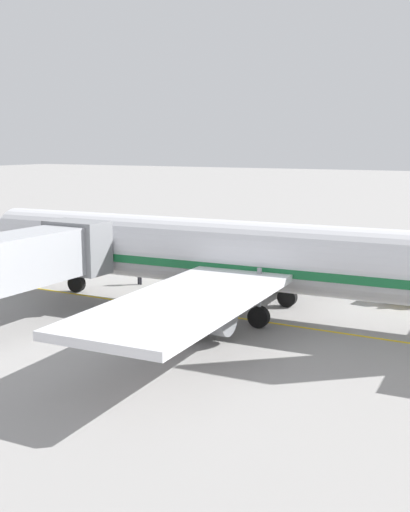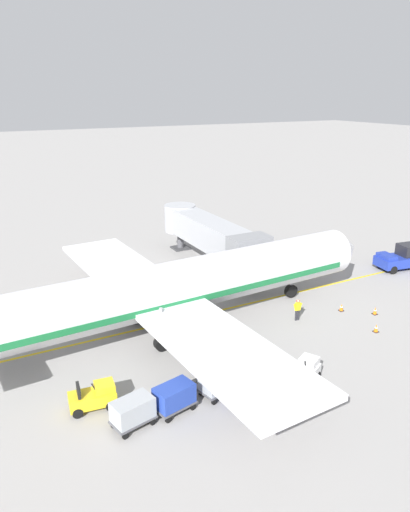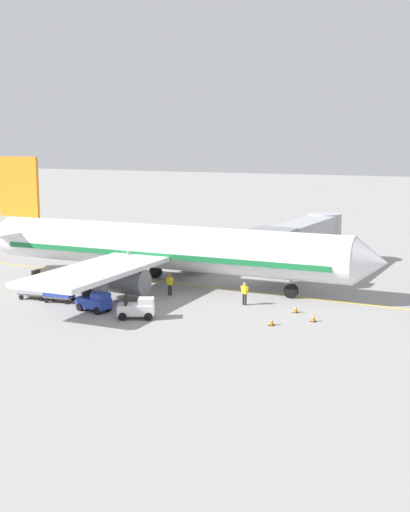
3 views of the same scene
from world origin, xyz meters
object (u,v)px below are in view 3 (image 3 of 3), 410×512
Objects in this scene: baggage_cart_second_in_train at (60,289)px; safety_cone_nose_right at (272,321)px; parked_airliner at (160,248)px; baggage_cart_front at (92,293)px; baggage_tug_spare at (138,308)px; safety_cone_nose_left at (313,317)px; ground_crew_wing_walker at (245,292)px; ground_crew_loader at (170,284)px; safety_cone_wing_tip at (296,309)px; jet_bridge at (303,236)px; baggage_cart_third_in_train at (34,287)px; baggage_tug_lead at (95,302)px; baggage_tug_trailing at (43,282)px.

safety_cone_nose_right is at bearing 94.80° from baggage_cart_second_in_train.
parked_airliner is 12.53× the size of baggage_cart_front.
baggage_tug_spare reaches higher than safety_cone_nose_left.
baggage_tug_spare is at bearing 73.55° from baggage_cart_front.
ground_crew_wing_walker is (3.09, 9.18, -2.23)m from parked_airliner.
parked_airliner is 4.63m from ground_crew_loader.
safety_cone_nose_right is (4.26, 10.30, -0.66)m from ground_crew_loader.
parked_airliner is 15.19m from safety_cone_nose_right.
jet_bridge is at bearing -162.55° from safety_cone_wing_tip.
ground_crew_wing_walker is at bearing 89.39° from ground_crew_loader.
parked_airliner is 63.27× the size of safety_cone_nose_right.
baggage_cart_front is at bearing 93.69° from baggage_cart_third_in_train.
safety_cone_nose_left is at bearing 80.32° from ground_crew_loader.
baggage_cart_front is at bearing -85.09° from safety_cone_nose_right.
safety_cone_nose_left is at bearing 134.67° from safety_cone_nose_right.
baggage_tug_lead is 15.37m from safety_cone_nose_left.
baggage_tug_trailing is at bearing -71.72° from ground_crew_loader.
safety_cone_wing_tip is (-2.89, 20.62, -0.42)m from baggage_tug_trailing.
baggage_tug_lead is 14.27m from safety_cone_wing_tip.
baggage_cart_third_in_train is at bearing -87.01° from baggage_cart_second_in_train.
baggage_tug_spare is 10.30m from baggage_cart_third_in_train.
baggage_cart_second_in_train is 8.46m from ground_crew_loader.
safety_cone_nose_right is (-1.52, 18.99, -0.66)m from baggage_cart_third_in_train.
baggage_tug_spare is (3.59, 11.57, 0.00)m from baggage_tug_trailing.
jet_bridge is 22.98m from baggage_cart_second_in_train.
jet_bridge is 21.35m from baggage_cart_front.
baggage_cart_front is 2.88m from baggage_cart_second_in_train.
baggage_tug_trailing is at bearing -44.14° from jet_bridge.
baggage_tug_lead is 6.57m from baggage_cart_third_in_train.
baggage_cart_second_in_train is 5.05× the size of safety_cone_wing_tip.
baggage_tug_lead reaches higher than safety_cone_nose_right.
jet_bridge is 6.20× the size of baggage_tug_trailing.
parked_airliner is 10.07m from baggage_tug_lead.
parked_airliner is 14.05m from safety_cone_wing_tip.
parked_airliner is at bearing 157.52° from baggage_cart_second_in_train.
safety_cone_nose_right is (0.94, 20.33, -0.42)m from baggage_tug_trailing.
baggage_tug_lead is 1.57× the size of ground_crew_wing_walker.
baggage_cart_second_in_train is at bearing -104.79° from baggage_tug_lead.
baggage_cart_second_in_train is (8.67, -3.59, -2.24)m from parked_airliner.
baggage_cart_third_in_train is at bearing -80.21° from safety_cone_nose_left.
baggage_tug_trailing is 1.55× the size of ground_crew_loader.
baggage_cart_third_in_train is 5.05× the size of safety_cone_nose_right.
baggage_cart_front reaches higher than safety_cone_nose_right.
baggage_cart_second_in_train is at bearing -72.81° from safety_cone_wing_tip.
baggage_cart_front is 5.05× the size of safety_cone_nose_right.
baggage_tug_trailing is at bearing -151.53° from baggage_cart_third_in_train.
ground_crew_loader is (-0.07, -6.47, 0.00)m from ground_crew_wing_walker.
safety_cone_wing_tip is (-6.31, 12.79, -0.42)m from baggage_tug_lead.
parked_airliner is at bearing 130.88° from baggage_tug_trailing.
ground_crew_wing_walker is at bearing 1.00° from jet_bridge.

